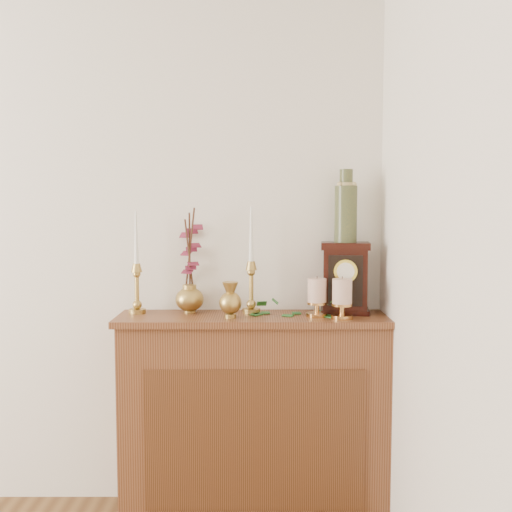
{
  "coord_description": "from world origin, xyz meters",
  "views": [
    {
      "loc": [
        1.41,
        -0.58,
        1.42
      ],
      "look_at": [
        1.41,
        2.05,
        1.2
      ],
      "focal_mm": 42.0,
      "sensor_mm": 36.0,
      "label": 1
    }
  ],
  "objects_px": {
    "candlestick_center": "(251,278)",
    "ceramic_vase": "(346,210)",
    "ginger_jar": "(191,265)",
    "mantel_clock": "(345,279)",
    "bud_vase": "(230,300)",
    "candlestick_left": "(137,280)"
  },
  "relations": [
    {
      "from": "candlestick_center",
      "to": "ceramic_vase",
      "type": "height_order",
      "value": "ceramic_vase"
    },
    {
      "from": "candlestick_left",
      "to": "mantel_clock",
      "type": "height_order",
      "value": "candlestick_left"
    },
    {
      "from": "candlestick_center",
      "to": "ginger_jar",
      "type": "height_order",
      "value": "candlestick_center"
    },
    {
      "from": "bud_vase",
      "to": "ginger_jar",
      "type": "xyz_separation_m",
      "value": [
        -0.19,
        0.18,
        0.14
      ]
    },
    {
      "from": "bud_vase",
      "to": "candlestick_left",
      "type": "bearing_deg",
      "value": 164.45
    },
    {
      "from": "bud_vase",
      "to": "mantel_clock",
      "type": "relative_size",
      "value": 0.49
    },
    {
      "from": "candlestick_center",
      "to": "mantel_clock",
      "type": "xyz_separation_m",
      "value": [
        0.43,
        -0.01,
        0.0
      ]
    },
    {
      "from": "bud_vase",
      "to": "ceramic_vase",
      "type": "xyz_separation_m",
      "value": [
        0.52,
        0.12,
        0.4
      ]
    },
    {
      "from": "bud_vase",
      "to": "ceramic_vase",
      "type": "relative_size",
      "value": 0.48
    },
    {
      "from": "candlestick_left",
      "to": "bud_vase",
      "type": "bearing_deg",
      "value": -15.55
    },
    {
      "from": "candlestick_left",
      "to": "ginger_jar",
      "type": "xyz_separation_m",
      "value": [
        0.24,
        0.06,
        0.06
      ]
    },
    {
      "from": "candlestick_left",
      "to": "bud_vase",
      "type": "height_order",
      "value": "candlestick_left"
    },
    {
      "from": "candlestick_left",
      "to": "mantel_clock",
      "type": "bearing_deg",
      "value": -0.06
    },
    {
      "from": "bud_vase",
      "to": "mantel_clock",
      "type": "distance_m",
      "value": 0.54
    },
    {
      "from": "bud_vase",
      "to": "ginger_jar",
      "type": "height_order",
      "value": "ginger_jar"
    },
    {
      "from": "candlestick_center",
      "to": "mantel_clock",
      "type": "relative_size",
      "value": 1.5
    },
    {
      "from": "ginger_jar",
      "to": "mantel_clock",
      "type": "xyz_separation_m",
      "value": [
        0.72,
        -0.06,
        -0.06
      ]
    },
    {
      "from": "candlestick_center",
      "to": "ceramic_vase",
      "type": "bearing_deg",
      "value": -0.69
    },
    {
      "from": "ginger_jar",
      "to": "candlestick_center",
      "type": "bearing_deg",
      "value": -9.61
    },
    {
      "from": "candlestick_center",
      "to": "mantel_clock",
      "type": "bearing_deg",
      "value": -1.09
    },
    {
      "from": "mantel_clock",
      "to": "ceramic_vase",
      "type": "bearing_deg",
      "value": 90.0
    },
    {
      "from": "candlestick_center",
      "to": "ceramic_vase",
      "type": "distance_m",
      "value": 0.54
    }
  ]
}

